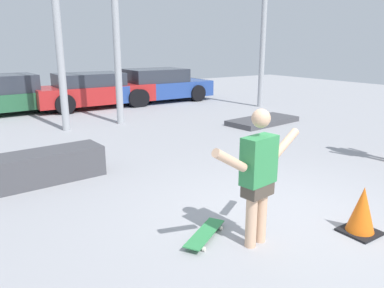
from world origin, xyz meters
TOP-DOWN VIEW (x-y plane):
  - ground_plane at (0.00, 0.00)m, footprint 36.00×36.00m
  - skateboarder at (-0.69, -0.27)m, footprint 1.46×0.31m
  - skateboard at (-1.12, 0.17)m, footprint 0.81×0.60m
  - grind_box at (-2.42, 3.30)m, footprint 2.34×0.81m
  - manual_pad at (4.34, 4.77)m, footprint 2.33×1.26m
  - parked_car_green at (-1.87, 10.80)m, footprint 4.47×2.11m
  - parked_car_red at (1.17, 10.43)m, footprint 4.29×1.92m
  - parked_car_blue at (3.95, 10.46)m, footprint 4.23×2.03m
  - traffic_cone at (0.59, -0.81)m, footprint 0.43×0.43m

SIDE VIEW (x-z plane):
  - ground_plane at x=0.00m, z-range 0.00..0.00m
  - skateboard at x=-1.12m, z-range 0.03..0.10m
  - manual_pad at x=4.34m, z-range 0.00..0.15m
  - grind_box at x=-2.42m, z-range 0.00..0.53m
  - traffic_cone at x=0.59m, z-range -0.01..0.61m
  - parked_car_red at x=1.17m, z-range -0.01..1.27m
  - parked_car_green at x=-1.87m, z-range -0.02..1.29m
  - parked_car_blue at x=3.95m, z-range -0.02..1.31m
  - skateboarder at x=-0.69m, z-range 0.08..1.70m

